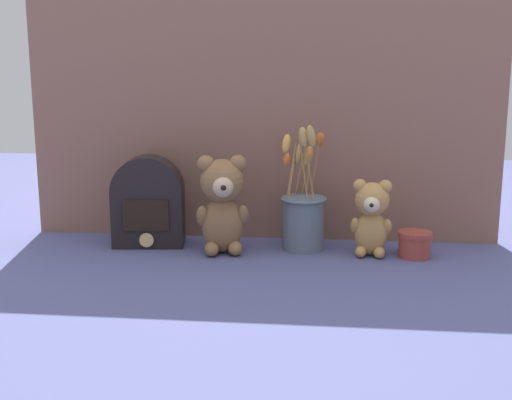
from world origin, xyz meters
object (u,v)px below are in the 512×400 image
teddy_bear_large (222,202)px  flower_vase (303,214)px  decorative_tin_tall (415,244)px  teddy_bear_medium (371,216)px  vintage_radio (148,203)px

teddy_bear_large → flower_vase: flower_vase is taller
decorative_tin_tall → flower_vase: bearing=171.1°
teddy_bear_large → flower_vase: 0.23m
teddy_bear_large → decorative_tin_tall: bearing=1.2°
teddy_bear_medium → decorative_tin_tall: size_ratio=2.29×
teddy_bear_large → teddy_bear_medium: teddy_bear_large is taller
vintage_radio → decorative_tin_tall: 0.75m
vintage_radio → flower_vase: bearing=1.0°
flower_vase → vintage_radio: 0.44m
teddy_bear_medium → flower_vase: 0.19m
teddy_bear_large → decorative_tin_tall: size_ratio=2.97×
flower_vase → vintage_radio: size_ratio=1.37×
decorative_tin_tall → teddy_bear_medium: bearing=177.1°
vintage_radio → decorative_tin_tall: bearing=-3.1°
teddy_bear_medium → teddy_bear_large: bearing=-177.6°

